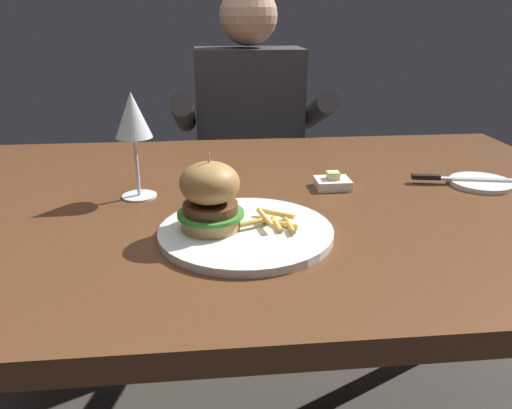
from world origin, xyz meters
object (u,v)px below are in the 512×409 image
Objects in this scene: burger_sandwich at (210,196)px; bread_plate at (481,183)px; butter_dish at (332,183)px; wine_glass at (133,119)px; table_knife at (457,178)px; diner_person at (249,169)px; main_plate at (246,232)px.

burger_sandwich is 0.97× the size of bread_plate.
burger_sandwich is 0.34m from butter_dish.
butter_dish is (0.40, 0.02, -0.15)m from wine_glass.
butter_dish reaches higher than table_knife.
burger_sandwich is 0.99m from diner_person.
table_knife is at bearing 24.85° from main_plate.
main_plate is 1.38× the size of wine_glass.
burger_sandwich is 0.62m from bread_plate.
wine_glass is 0.87m from diner_person.
diner_person is (-0.11, 0.73, -0.19)m from butter_dish.
main_plate is at bearing -158.21° from bread_plate.
diner_person reaches higher than butter_dish.
wine_glass reaches higher than burger_sandwich.
main_plate is 0.30m from butter_dish.
wine_glass is (-0.20, 0.21, 0.15)m from main_plate.
wine_glass is at bearing -179.05° from table_knife.
diner_person is (0.15, 0.95, -0.25)m from burger_sandwich.
butter_dish is at bearing 47.96° from main_plate.
table_knife is (-0.05, 0.01, 0.01)m from bread_plate.
main_plate is at bearing -95.31° from diner_person.
butter_dish is at bearing 2.15° from wine_glass.
diner_person reaches higher than main_plate.
bread_plate is 0.33m from butter_dish.
diner_person is (-0.39, 0.73, -0.19)m from table_knife.
wine_glass is 0.74m from bread_plate.
burger_sandwich is at bearing -160.88° from bread_plate.
diner_person is at bearing 120.59° from bread_plate.
table_knife is (0.48, 0.22, 0.01)m from main_plate.
diner_person is at bearing 98.89° from butter_dish.
bread_plate is at bearing -59.41° from diner_person.
main_plate is 1.24× the size of table_knife.
main_plate is 0.53m from table_knife.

